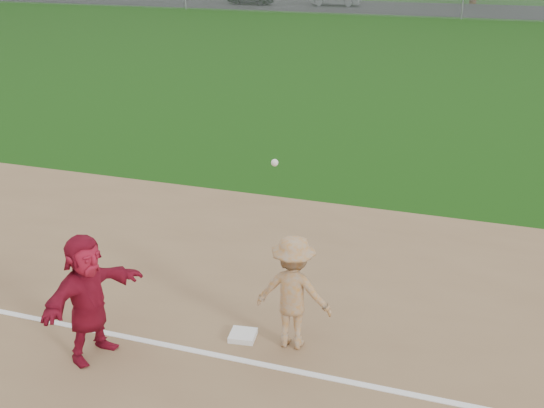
% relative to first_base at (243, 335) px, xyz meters
% --- Properties ---
extents(ground, '(160.00, 160.00, 0.00)m').
position_rel_first_base_xyz_m(ground, '(-0.19, 0.30, -0.06)').
color(ground, '#15400C').
rests_on(ground, ground).
extents(foul_line, '(60.00, 0.10, 0.01)m').
position_rel_first_base_xyz_m(foul_line, '(-0.19, -0.50, -0.03)').
color(foul_line, white).
rests_on(foul_line, infield_dirt).
extents(parking_asphalt, '(120.00, 10.00, 0.01)m').
position_rel_first_base_xyz_m(parking_asphalt, '(-0.19, 46.30, -0.05)').
color(parking_asphalt, black).
rests_on(parking_asphalt, ground).
extents(first_base, '(0.39, 0.39, 0.08)m').
position_rel_first_base_xyz_m(first_base, '(0.00, 0.00, 0.00)').
color(first_base, white).
rests_on(first_base, infield_dirt).
extents(base_runner, '(0.93, 1.67, 1.71)m').
position_rel_first_base_xyz_m(base_runner, '(-1.72, -1.00, 0.82)').
color(base_runner, maroon).
rests_on(base_runner, infield_dirt).
extents(first_base_play, '(1.04, 0.62, 2.58)m').
position_rel_first_base_xyz_m(first_base_play, '(0.69, 0.08, 0.75)').
color(first_base_play, gray).
rests_on(first_base_play, infield_dirt).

